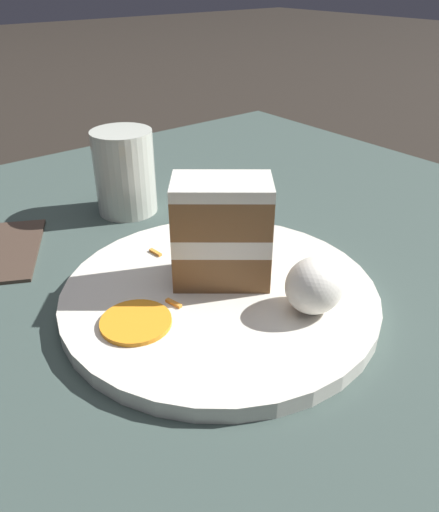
{
  "coord_description": "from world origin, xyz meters",
  "views": [
    {
      "loc": [
        0.29,
        0.35,
        0.3
      ],
      "look_at": [
        0.04,
        0.04,
        0.08
      ],
      "focal_mm": 35.0,
      "sensor_mm": 36.0,
      "label": 1
    }
  ],
  "objects_px": {
    "orange_garnish": "(136,322)",
    "drinking_glass": "(125,178)",
    "plate": "(220,295)",
    "cake_slice": "(222,232)",
    "cream_dollop": "(315,286)"
  },
  "relations": [
    {
      "from": "cream_dollop",
      "to": "orange_garnish",
      "type": "height_order",
      "value": "cream_dollop"
    },
    {
      "from": "orange_garnish",
      "to": "cake_slice",
      "type": "bearing_deg",
      "value": -173.68
    },
    {
      "from": "plate",
      "to": "drinking_glass",
      "type": "xyz_separation_m",
      "value": [
        -0.03,
        -0.24,
        0.04
      ]
    },
    {
      "from": "plate",
      "to": "cream_dollop",
      "type": "height_order",
      "value": "cream_dollop"
    },
    {
      "from": "cream_dollop",
      "to": "orange_garnish",
      "type": "distance_m",
      "value": 0.16
    },
    {
      "from": "orange_garnish",
      "to": "drinking_glass",
      "type": "height_order",
      "value": "drinking_glass"
    },
    {
      "from": "plate",
      "to": "drinking_glass",
      "type": "distance_m",
      "value": 0.24
    },
    {
      "from": "cream_dollop",
      "to": "cake_slice",
      "type": "bearing_deg",
      "value": -70.93
    },
    {
      "from": "plate",
      "to": "cake_slice",
      "type": "distance_m",
      "value": 0.06
    },
    {
      "from": "cake_slice",
      "to": "orange_garnish",
      "type": "xyz_separation_m",
      "value": [
        0.1,
        0.01,
        -0.05
      ]
    },
    {
      "from": "cream_dollop",
      "to": "drinking_glass",
      "type": "xyz_separation_m",
      "value": [
        0.01,
        -0.32,
        0.01
      ]
    },
    {
      "from": "drinking_glass",
      "to": "cream_dollop",
      "type": "bearing_deg",
      "value": 91.78
    },
    {
      "from": "cream_dollop",
      "to": "drinking_glass",
      "type": "relative_size",
      "value": 0.51
    },
    {
      "from": "cream_dollop",
      "to": "drinking_glass",
      "type": "distance_m",
      "value": 0.32
    },
    {
      "from": "cream_dollop",
      "to": "orange_garnish",
      "type": "xyz_separation_m",
      "value": [
        0.13,
        -0.08,
        -0.02
      ]
    }
  ]
}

